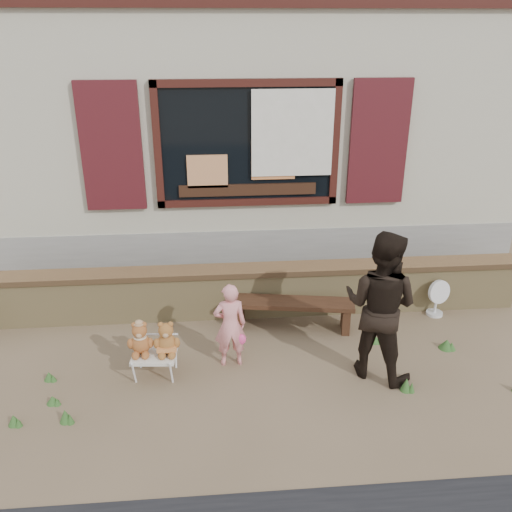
{
  "coord_description": "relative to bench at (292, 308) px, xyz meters",
  "views": [
    {
      "loc": [
        -0.5,
        -5.31,
        3.56
      ],
      "look_at": [
        0.0,
        0.6,
        1.0
      ],
      "focal_mm": 38.0,
      "sensor_mm": 36.0,
      "label": 1
    }
  ],
  "objects": [
    {
      "name": "ground",
      "position": [
        -0.45,
        -0.57,
        -0.28
      ],
      "size": [
        80.0,
        80.0,
        0.0
      ],
      "primitive_type": "plane",
      "color": "brown",
      "rests_on": "ground"
    },
    {
      "name": "shopfront",
      "position": [
        -0.45,
        3.92,
        1.71
      ],
      "size": [
        8.04,
        5.13,
        4.0
      ],
      "color": "gray",
      "rests_on": "ground"
    },
    {
      "name": "brick_wall",
      "position": [
        -0.45,
        0.43,
        0.06
      ],
      "size": [
        7.1,
        0.36,
        0.67
      ],
      "color": "tan",
      "rests_on": "ground"
    },
    {
      "name": "bench",
      "position": [
        0.0,
        0.0,
        0.0
      ],
      "size": [
        1.55,
        0.56,
        0.39
      ],
      "rotation": [
        0.0,
        0.0,
        -0.16
      ],
      "color": "#321D11",
      "rests_on": "ground"
    },
    {
      "name": "folding_chair",
      "position": [
        -1.63,
        -0.85,
        -0.02
      ],
      "size": [
        0.5,
        0.45,
        0.29
      ],
      "rotation": [
        0.0,
        0.0,
        -0.08
      ],
      "color": "silver",
      "rests_on": "ground"
    },
    {
      "name": "teddy_bear_left",
      "position": [
        -1.77,
        -0.84,
        0.2
      ],
      "size": [
        0.3,
        0.27,
        0.38
      ],
      "primitive_type": null,
      "rotation": [
        0.0,
        0.0,
        -0.08
      ],
      "color": "brown",
      "rests_on": "folding_chair"
    },
    {
      "name": "teddy_bear_right",
      "position": [
        -1.49,
        -0.87,
        0.2
      ],
      "size": [
        0.3,
        0.27,
        0.39
      ],
      "primitive_type": null,
      "rotation": [
        0.0,
        0.0,
        -0.08
      ],
      "color": "brown",
      "rests_on": "folding_chair"
    },
    {
      "name": "child",
      "position": [
        -0.8,
        -0.7,
        0.21
      ],
      "size": [
        0.38,
        0.26,
        1.0
      ],
      "primitive_type": "imported",
      "rotation": [
        0.0,
        0.0,
        3.22
      ],
      "color": "pink",
      "rests_on": "ground"
    },
    {
      "name": "adult",
      "position": [
        0.77,
        -1.0,
        0.55
      ],
      "size": [
        1.02,
        0.99,
        1.66
      ],
      "primitive_type": "imported",
      "rotation": [
        0.0,
        0.0,
        2.49
      ],
      "color": "black",
      "rests_on": "ground"
    },
    {
      "name": "fan_right",
      "position": [
        1.93,
        0.18,
        -0.03
      ],
      "size": [
        0.33,
        0.22,
        0.51
      ],
      "rotation": [
        0.0,
        0.0,
        0.3
      ],
      "color": "silver",
      "rests_on": "ground"
    },
    {
      "name": "grass_tufts",
      "position": [
        -0.15,
        -1.06,
        -0.23
      ],
      "size": [
        5.21,
        1.29,
        0.15
      ],
      "color": "#315B24",
      "rests_on": "ground"
    }
  ]
}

